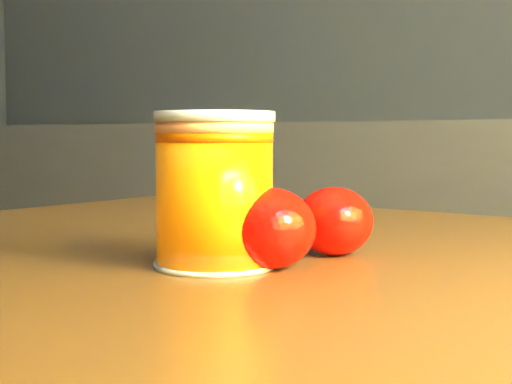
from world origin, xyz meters
The scene contains 4 objects.
kitchen_counter centered at (0.00, 1.45, 0.45)m, with size 3.15×0.60×0.90m, color #4D4C51.
juice_glass centered at (0.82, 0.14, 0.83)m, with size 0.09×0.09×0.11m.
orange_front centered at (0.86, 0.16, 0.81)m, with size 0.06×0.06×0.06m, color #FF1105.
orange_back centered at (0.87, 0.23, 0.80)m, with size 0.06×0.06×0.05m, color #FF1105.
Camera 1 is at (1.14, -0.25, 0.87)m, focal length 50.00 mm.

